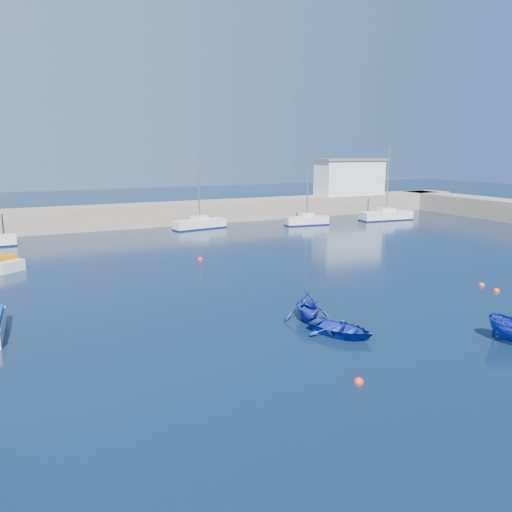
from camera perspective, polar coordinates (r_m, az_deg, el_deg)
name	(u,v)px	position (r m, az deg, el deg)	size (l,w,h in m)	color
ground	(418,367)	(22.74, 18.01, -12.01)	(220.00, 220.00, 0.00)	#0B1B32
back_wall	(149,215)	(62.99, -12.13, 4.64)	(96.00, 4.50, 2.60)	gray
right_arm	(495,209)	(75.50, 25.61, 4.90)	(4.50, 32.00, 2.60)	gray
harbor_office	(350,178)	(75.57, 10.65, 8.76)	(10.00, 4.00, 5.00)	silver
sailboat_6	(200,224)	(59.23, -6.45, 3.70)	(6.56, 2.83, 8.39)	silver
sailboat_7	(307,220)	(62.14, 5.81, 4.08)	(5.58, 2.19, 7.29)	silver
sailboat_8	(386,215)	(68.49, 14.64, 4.52)	(7.36, 2.69, 9.43)	silver
dinghy_center	(341,329)	(25.34, 9.73, -8.22)	(2.40, 3.36, 0.70)	#172C9E
dinghy_left	(307,306)	(27.20, 5.90, -5.72)	(2.57, 2.98, 1.57)	#172C9E
buoy_0	(359,382)	(20.81, 11.66, -13.95)	(0.40, 0.40, 0.40)	#FF320D
buoy_1	(482,285)	(37.44, 24.38, -3.07)	(0.42, 0.42, 0.42)	#E04010
buoy_2	(496,291)	(36.30, 25.77, -3.65)	(0.43, 0.43, 0.43)	#FF320D
buoy_3	(200,259)	(42.43, -6.39, -0.40)	(0.43, 0.43, 0.43)	#FF320D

